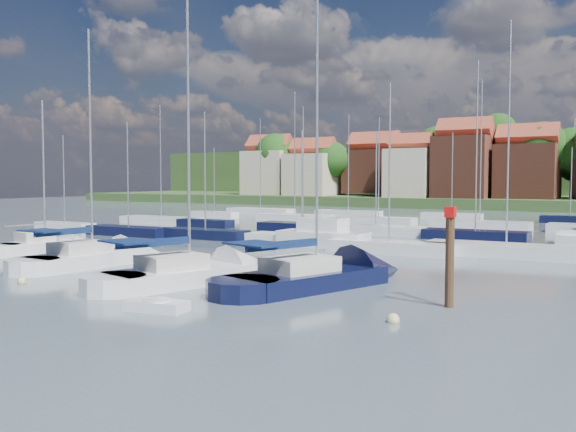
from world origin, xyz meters
The scene contains 13 objects.
ground centered at (0.00, 40.00, 0.00)m, with size 260.00×260.00×0.00m, color #45525E.
sailboat_left centered at (-12.32, 4.21, 0.36)m, with size 3.69×11.43×15.32m.
sailboat_centre centered at (-2.86, 2.06, 0.35)m, with size 6.23×11.99×15.75m.
sailboat_navy centered at (3.14, 4.64, 0.35)m, with size 6.96×12.96×17.34m.
sailboat_far centered at (-20.53, 6.97, 0.34)m, with size 3.27×8.89×11.65m.
tender centered at (0.00, -4.65, 0.21)m, with size 2.61×1.50×0.53m.
timber_piling centered at (9.82, 1.98, 1.09)m, with size 0.40×0.40×6.38m.
buoy_b centered at (-10.33, -3.10, 0.00)m, with size 0.45×0.45×0.45m, color beige.
buoy_c centered at (-6.86, -2.08, 0.00)m, with size 0.53×0.53×0.53m, color #D85914.
buoy_d centered at (0.43, -1.41, 0.00)m, with size 0.42×0.42×0.42m, color beige.
buoy_e centered at (3.51, 5.94, 0.00)m, with size 0.46×0.46×0.46m, color #D85914.
buoy_f centered at (8.87, -1.83, 0.00)m, with size 0.49×0.49×0.49m, color beige.
marina_field centered at (1.91, 35.15, 0.43)m, with size 79.62×41.41×15.93m.
Camera 1 is at (17.30, -23.77, 5.28)m, focal length 40.00 mm.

